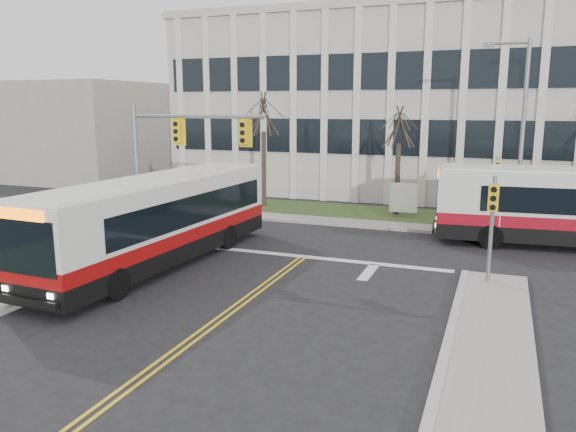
# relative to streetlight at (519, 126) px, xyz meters

# --- Properties ---
(ground) EXTENTS (120.00, 120.00, 0.00)m
(ground) POSITION_rel_streetlight_xyz_m (-8.03, -16.20, -5.19)
(ground) COLOR black
(ground) RESTS_ON ground
(sidewalk_cross) EXTENTS (44.00, 1.60, 0.14)m
(sidewalk_cross) POSITION_rel_streetlight_xyz_m (-3.03, -1.00, -5.12)
(sidewalk_cross) COLOR #9E9B93
(sidewalk_cross) RESTS_ON ground
(building_lawn) EXTENTS (44.00, 5.00, 0.12)m
(building_lawn) POSITION_rel_streetlight_xyz_m (-3.03, 1.80, -5.13)
(building_lawn) COLOR #364D21
(building_lawn) RESTS_ON ground
(office_building) EXTENTS (40.00, 16.00, 12.00)m
(office_building) POSITION_rel_streetlight_xyz_m (-3.03, 13.80, 0.81)
(office_building) COLOR beige
(office_building) RESTS_ON ground
(building_annex) EXTENTS (12.00, 12.00, 8.00)m
(building_annex) POSITION_rel_streetlight_xyz_m (-34.03, 9.80, -1.19)
(building_annex) COLOR #9E9B93
(building_annex) RESTS_ON ground
(mast_arm_signal) EXTENTS (6.11, 0.38, 6.20)m
(mast_arm_signal) POSITION_rel_streetlight_xyz_m (-13.65, -9.04, -0.94)
(mast_arm_signal) COLOR slate
(mast_arm_signal) RESTS_ON ground
(signal_pole_near) EXTENTS (0.34, 0.39, 3.80)m
(signal_pole_near) POSITION_rel_streetlight_xyz_m (-0.83, -9.30, -2.69)
(signal_pole_near) COLOR slate
(signal_pole_near) RESTS_ON ground
(signal_pole_far) EXTENTS (0.34, 0.39, 3.80)m
(signal_pole_far) POSITION_rel_streetlight_xyz_m (-0.83, -0.80, -2.69)
(signal_pole_far) COLOR slate
(signal_pole_far) RESTS_ON ground
(streetlight) EXTENTS (2.15, 0.25, 9.20)m
(streetlight) POSITION_rel_streetlight_xyz_m (0.00, 0.00, 0.00)
(streetlight) COLOR slate
(streetlight) RESTS_ON ground
(directory_sign) EXTENTS (1.50, 0.12, 2.00)m
(directory_sign) POSITION_rel_streetlight_xyz_m (-5.53, 1.30, -4.02)
(directory_sign) COLOR slate
(directory_sign) RESTS_ON ground
(tree_left) EXTENTS (1.80, 1.80, 7.70)m
(tree_left) POSITION_rel_streetlight_xyz_m (-14.03, 1.80, 0.32)
(tree_left) COLOR #42352B
(tree_left) RESTS_ON ground
(tree_mid) EXTENTS (1.80, 1.80, 6.82)m
(tree_mid) POSITION_rel_streetlight_xyz_m (-6.03, 2.00, -0.31)
(tree_mid) COLOR #42352B
(tree_mid) RESTS_ON ground
(bus_main) EXTENTS (3.31, 12.72, 3.36)m
(bus_main) POSITION_rel_streetlight_xyz_m (-12.95, -11.04, -3.51)
(bus_main) COLOR silver
(bus_main) RESTS_ON ground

